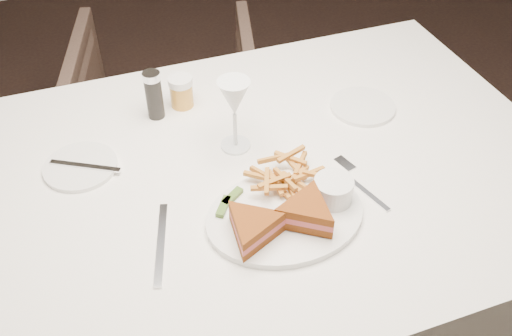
{
  "coord_description": "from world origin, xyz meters",
  "views": [
    {
      "loc": [
        -0.51,
        -1.11,
        1.59
      ],
      "look_at": [
        -0.17,
        -0.31,
        0.8
      ],
      "focal_mm": 40.0,
      "sensor_mm": 36.0,
      "label": 1
    }
  ],
  "objects": [
    {
      "name": "chair_far",
      "position": [
        -0.14,
        0.61,
        0.33
      ],
      "size": [
        0.8,
        0.77,
        0.66
      ],
      "primitive_type": "imported",
      "rotation": [
        0.0,
        0.0,
        2.83
      ],
      "color": "#48352C",
      "rests_on": "ground"
    },
    {
      "name": "table",
      "position": [
        -0.17,
        -0.26,
        0.38
      ],
      "size": [
        1.46,
        1.02,
        0.75
      ],
      "primitive_type": "cube",
      "rotation": [
        0.0,
        0.0,
        -0.05
      ],
      "color": "white",
      "rests_on": "ground"
    },
    {
      "name": "table_setting",
      "position": [
        -0.16,
        -0.32,
        0.79
      ],
      "size": [
        0.84,
        0.64,
        0.18
      ],
      "color": "white",
      "rests_on": "table"
    },
    {
      "name": "ground",
      "position": [
        0.0,
        0.0,
        0.0
      ],
      "size": [
        5.0,
        5.0,
        0.0
      ],
      "primitive_type": "plane",
      "color": "black",
      "rests_on": "ground"
    }
  ]
}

